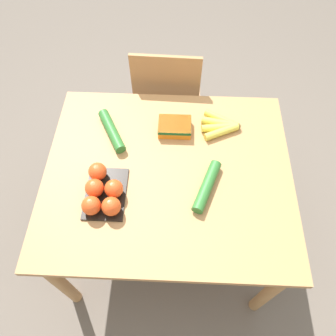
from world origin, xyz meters
TOP-DOWN VIEW (x-y plane):
  - ground_plane at (0.00, 0.00)m, footprint 12.00×12.00m
  - dining_table at (0.00, 0.00)m, footprint 1.16×0.99m
  - chair at (-0.03, 0.70)m, footprint 0.43×0.41m
  - banana_bunch at (0.26, 0.27)m, footprint 0.20×0.20m
  - tomato_pack at (-0.28, -0.15)m, footprint 0.18×0.26m
  - carrot_bag at (0.02, 0.25)m, footprint 0.16×0.12m
  - cucumber_near at (0.18, -0.09)m, footprint 0.14×0.26m
  - cucumber_far at (-0.29, 0.21)m, footprint 0.17×0.26m

SIDE VIEW (x-z plane):
  - ground_plane at x=0.00m, z-range 0.00..0.00m
  - chair at x=-0.03m, z-range 0.02..0.95m
  - dining_table at x=0.00m, z-range 0.27..1.01m
  - banana_bunch at x=0.26m, z-range 0.74..0.78m
  - cucumber_near at x=0.18m, z-range 0.74..0.79m
  - cucumber_far at x=-0.29m, z-range 0.74..0.79m
  - carrot_bag at x=0.02m, z-range 0.74..0.80m
  - tomato_pack at x=-0.28m, z-range 0.74..0.83m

